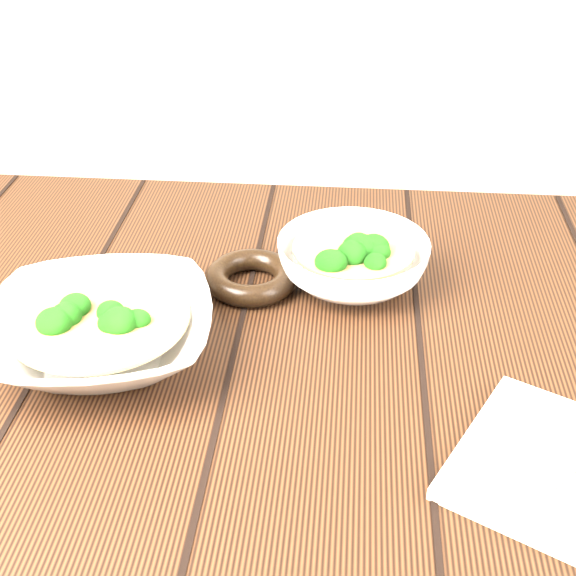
# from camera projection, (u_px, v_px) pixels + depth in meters

# --- Properties ---
(table) EXTENTS (1.20, 0.80, 0.75)m
(table) POSITION_uv_depth(u_px,v_px,m) (257.00, 424.00, 0.94)
(table) COLOR #341D0F
(table) RESTS_ON ground
(soup_bowl_front) EXTENTS (0.28, 0.28, 0.07)m
(soup_bowl_front) POSITION_uv_depth(u_px,v_px,m) (101.00, 331.00, 0.84)
(soup_bowl_front) COLOR silver
(soup_bowl_front) RESTS_ON table
(soup_bowl_back) EXTENTS (0.21, 0.21, 0.07)m
(soup_bowl_back) POSITION_uv_depth(u_px,v_px,m) (353.00, 260.00, 0.96)
(soup_bowl_back) COLOR silver
(soup_bowl_back) RESTS_ON table
(trivet) EXTENTS (0.12, 0.12, 0.03)m
(trivet) POSITION_uv_depth(u_px,v_px,m) (251.00, 277.00, 0.96)
(trivet) COLOR black
(trivet) RESTS_ON table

